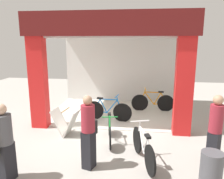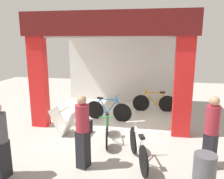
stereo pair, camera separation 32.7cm
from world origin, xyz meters
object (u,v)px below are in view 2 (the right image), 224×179
at_px(pedestrian_0, 83,131).
at_px(trash_bin, 204,173).
at_px(bicycle_inside_0, 108,110).
at_px(bicycle_inside_1, 154,103).
at_px(bicycle_parked_0, 107,130).
at_px(bicycle_parked_1, 138,148).
at_px(pedestrian_2, 211,131).
at_px(sandwich_board_sign, 65,122).

xyz_separation_m(pedestrian_0, trash_bin, (2.54, -0.44, -0.48)).
height_order(pedestrian_0, trash_bin, pedestrian_0).
height_order(bicycle_inside_0, bicycle_inside_1, bicycle_inside_1).
xyz_separation_m(bicycle_parked_0, bicycle_parked_1, (0.96, -1.04, 0.04)).
height_order(bicycle_parked_0, bicycle_parked_1, bicycle_parked_1).
bearing_deg(bicycle_inside_1, pedestrian_0, -109.72).
bearing_deg(trash_bin, bicycle_parked_0, 140.85).
relative_size(pedestrian_0, trash_bin, 2.19).
distance_m(bicycle_inside_0, pedestrian_0, 3.16).
xyz_separation_m(bicycle_inside_1, trash_bin, (0.94, -4.90, 0.01)).
xyz_separation_m(pedestrian_0, pedestrian_2, (2.85, 0.52, -0.01)).
height_order(pedestrian_0, pedestrian_2, pedestrian_0).
relative_size(pedestrian_2, trash_bin, 2.16).
height_order(bicycle_inside_0, trash_bin, bicycle_inside_0).
relative_size(bicycle_inside_0, pedestrian_2, 1.02).
distance_m(bicycle_parked_0, pedestrian_2, 2.78).
bearing_deg(trash_bin, bicycle_parked_1, 148.31).
height_order(sandwich_board_sign, trash_bin, sandwich_board_sign).
distance_m(bicycle_inside_0, sandwich_board_sign, 1.80).
bearing_deg(bicycle_parked_0, pedestrian_2, -19.09).
relative_size(bicycle_parked_0, pedestrian_2, 0.91).
relative_size(sandwich_board_sign, trash_bin, 1.07).
distance_m(bicycle_inside_0, pedestrian_2, 3.92).
bearing_deg(pedestrian_0, bicycle_inside_1, 70.28).
bearing_deg(pedestrian_0, trash_bin, -9.82).
height_order(bicycle_parked_0, trash_bin, bicycle_parked_0).
bearing_deg(pedestrian_0, sandwich_board_sign, 123.81).
bearing_deg(pedestrian_0, bicycle_parked_1, 16.96).
bearing_deg(bicycle_inside_0, pedestrian_0, -89.21).
bearing_deg(bicycle_inside_1, sandwich_board_sign, -134.48).
xyz_separation_m(bicycle_inside_0, sandwich_board_sign, (-1.09, -1.44, 0.03)).
xyz_separation_m(bicycle_parked_0, pedestrian_2, (2.58, -0.89, 0.53)).
xyz_separation_m(bicycle_inside_0, bicycle_parked_0, (0.31, -1.71, -0.04)).
height_order(bicycle_parked_1, sandwich_board_sign, bicycle_parked_1).
relative_size(bicycle_parked_1, trash_bin, 2.13).
distance_m(bicycle_inside_0, bicycle_parked_1, 3.03).
bearing_deg(pedestrian_2, bicycle_inside_0, 137.97).
distance_m(bicycle_parked_0, pedestrian_0, 1.53).
xyz_separation_m(bicycle_inside_1, sandwich_board_sign, (-2.73, -2.78, 0.02)).
relative_size(bicycle_inside_0, trash_bin, 2.20).
xyz_separation_m(bicycle_parked_1, sandwich_board_sign, (-2.35, 1.31, 0.03)).
xyz_separation_m(bicycle_inside_1, bicycle_parked_0, (-1.33, -3.05, -0.04)).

